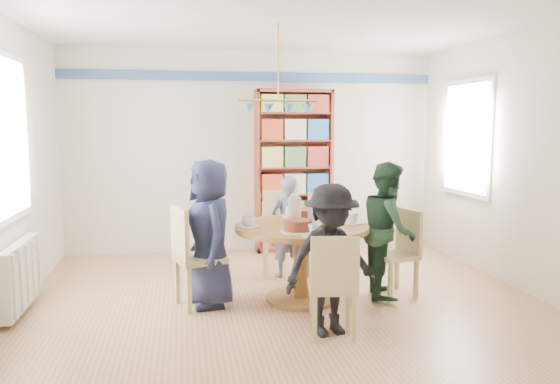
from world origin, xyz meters
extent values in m
plane|color=tan|center=(0.00, 0.00, 0.00)|extent=(5.00, 5.00, 0.00)
plane|color=white|center=(0.00, 0.00, 2.70)|extent=(5.00, 5.00, 0.00)
plane|color=beige|center=(0.00, 2.50, 1.35)|extent=(5.00, 0.00, 5.00)
plane|color=beige|center=(0.00, -2.50, 1.35)|extent=(5.00, 0.00, 5.00)
plane|color=beige|center=(2.50, 0.00, 1.35)|extent=(0.00, 5.00, 5.00)
cube|color=#2D4C7D|center=(0.00, 2.48, 2.35)|extent=(5.00, 0.02, 0.12)
cube|color=white|center=(-2.48, 0.30, 1.60)|extent=(0.03, 1.32, 1.52)
cube|color=white|center=(-2.46, 0.30, 1.60)|extent=(0.01, 1.20, 1.40)
cube|color=white|center=(2.48, 1.30, 1.55)|extent=(0.03, 1.12, 1.42)
cube|color=white|center=(2.46, 1.30, 1.55)|extent=(0.01, 1.00, 1.30)
cylinder|color=gold|center=(0.00, 0.50, 2.33)|extent=(0.01, 0.01, 0.75)
cylinder|color=gold|center=(0.00, 0.50, 1.95)|extent=(0.80, 0.02, 0.02)
cone|color=#4487BF|center=(-0.30, 0.50, 1.87)|extent=(0.11, 0.11, 0.10)
cone|color=#4487BF|center=(-0.10, 0.50, 1.87)|extent=(0.11, 0.11, 0.10)
cone|color=#4487BF|center=(0.10, 0.50, 1.87)|extent=(0.11, 0.11, 0.10)
cone|color=#4487BF|center=(0.30, 0.50, 1.87)|extent=(0.11, 0.11, 0.10)
cube|color=silver|center=(-2.42, 0.30, 0.35)|extent=(0.10, 1.00, 0.60)
cube|color=silver|center=(-2.36, -0.10, 0.35)|extent=(0.02, 0.06, 0.56)
cube|color=silver|center=(-2.36, 0.10, 0.35)|extent=(0.02, 0.06, 0.56)
cube|color=silver|center=(-2.36, 0.30, 0.35)|extent=(0.02, 0.06, 0.56)
cube|color=silver|center=(-2.36, 0.50, 0.35)|extent=(0.02, 0.06, 0.56)
cube|color=silver|center=(-2.36, 0.70, 0.35)|extent=(0.02, 0.06, 0.56)
cylinder|color=olive|center=(0.18, 0.19, 0.72)|extent=(1.30, 1.30, 0.05)
cylinder|color=olive|center=(0.18, 0.19, 0.35)|extent=(0.16, 0.16, 0.70)
cylinder|color=olive|center=(0.18, 0.19, 0.02)|extent=(0.70, 0.70, 0.04)
cube|color=#D9C085|center=(-0.80, 0.21, 0.45)|extent=(0.53, 0.53, 0.05)
cube|color=#D9C085|center=(-0.99, 0.15, 0.71)|extent=(0.17, 0.42, 0.51)
cube|color=#D9C085|center=(-0.59, 0.10, 0.22)|extent=(0.05, 0.05, 0.43)
cube|color=#D9C085|center=(-0.69, 0.43, 0.22)|extent=(0.05, 0.05, 0.43)
cube|color=#D9C085|center=(-0.91, -0.01, 0.22)|extent=(0.05, 0.05, 0.43)
cube|color=#D9C085|center=(-1.02, 0.32, 0.22)|extent=(0.05, 0.05, 0.43)
cube|color=#D9C085|center=(1.12, 0.18, 0.41)|extent=(0.47, 0.47, 0.05)
cube|color=#D9C085|center=(1.29, 0.22, 0.64)|extent=(0.13, 0.38, 0.46)
cube|color=#D9C085|center=(0.93, 0.29, 0.20)|extent=(0.04, 0.04, 0.39)
cube|color=#D9C085|center=(1.01, -0.01, 0.20)|extent=(0.04, 0.04, 0.39)
cube|color=#D9C085|center=(1.23, 0.37, 0.20)|extent=(0.04, 0.04, 0.39)
cube|color=#D9C085|center=(1.31, 0.07, 0.20)|extent=(0.04, 0.04, 0.39)
cube|color=#D9C085|center=(0.14, 1.14, 0.45)|extent=(0.50, 0.50, 0.05)
cube|color=#D9C085|center=(0.18, 1.33, 0.70)|extent=(0.42, 0.12, 0.50)
cube|color=#D9C085|center=(-0.06, 1.00, 0.22)|extent=(0.05, 0.05, 0.43)
cube|color=#D9C085|center=(0.27, 0.94, 0.22)|extent=(0.05, 0.05, 0.43)
cube|color=#D9C085|center=(0.00, 1.34, 0.22)|extent=(0.05, 0.05, 0.43)
cube|color=#D9C085|center=(0.34, 1.27, 0.22)|extent=(0.05, 0.05, 0.43)
cube|color=#D9C085|center=(0.23, -0.73, 0.41)|extent=(0.44, 0.44, 0.05)
cube|color=#D9C085|center=(0.20, -0.90, 0.63)|extent=(0.38, 0.10, 0.45)
cube|color=#D9C085|center=(0.41, -0.60, 0.19)|extent=(0.04, 0.04, 0.39)
cube|color=#D9C085|center=(0.10, -0.55, 0.19)|extent=(0.04, 0.04, 0.39)
cube|color=#D9C085|center=(0.36, -0.91, 0.19)|extent=(0.04, 0.04, 0.39)
cube|color=#D9C085|center=(0.05, -0.86, 0.19)|extent=(0.04, 0.04, 0.39)
imported|color=#1B213D|center=(-0.71, 0.21, 0.70)|extent=(0.57, 0.76, 1.39)
imported|color=#1B3624|center=(1.06, 0.20, 0.68)|extent=(0.66, 0.76, 1.35)
imported|color=gray|center=(0.20, 1.07, 0.57)|extent=(0.48, 0.38, 1.15)
imported|color=black|center=(0.22, -0.70, 0.62)|extent=(0.88, 0.62, 1.24)
cube|color=brown|center=(0.04, 2.34, 1.09)|extent=(0.04, 0.31, 2.18)
cube|color=brown|center=(1.03, 2.34, 1.09)|extent=(0.04, 0.31, 2.18)
cube|color=brown|center=(0.53, 2.34, 2.16)|extent=(1.04, 0.31, 0.04)
cube|color=brown|center=(0.53, 2.34, 0.03)|extent=(1.04, 0.31, 0.06)
cube|color=brown|center=(0.53, 2.49, 1.09)|extent=(1.04, 0.02, 2.18)
cube|color=brown|center=(0.53, 2.34, 0.41)|extent=(0.98, 0.29, 0.03)
cube|color=brown|center=(0.53, 2.34, 0.78)|extent=(0.98, 0.29, 0.03)
cube|color=brown|center=(0.53, 2.34, 1.14)|extent=(0.98, 0.29, 0.03)
cube|color=brown|center=(0.53, 2.34, 1.50)|extent=(0.98, 0.29, 0.03)
cube|color=brown|center=(0.53, 2.34, 1.87)|extent=(0.98, 0.29, 0.03)
cube|color=#A9381A|center=(0.22, 2.32, 0.20)|extent=(0.29, 0.23, 0.27)
cube|color=silver|center=(0.53, 2.32, 0.20)|extent=(0.29, 0.23, 0.27)
cube|color=#295D98|center=(0.84, 2.32, 0.20)|extent=(0.29, 0.23, 0.27)
cube|color=#D4D555|center=(0.22, 2.32, 0.56)|extent=(0.29, 0.23, 0.27)
cube|color=#49713E|center=(0.53, 2.32, 0.56)|extent=(0.29, 0.23, 0.27)
cube|color=maroon|center=(0.84, 2.32, 0.56)|extent=(0.29, 0.23, 0.27)
cube|color=#A9381A|center=(0.22, 2.32, 0.93)|extent=(0.29, 0.23, 0.27)
cube|color=silver|center=(0.53, 2.32, 0.93)|extent=(0.29, 0.23, 0.27)
cube|color=#295D98|center=(0.84, 2.32, 0.93)|extent=(0.29, 0.23, 0.27)
cube|color=#D4D555|center=(0.22, 2.32, 1.29)|extent=(0.29, 0.23, 0.27)
cube|color=#49713E|center=(0.53, 2.32, 1.29)|extent=(0.29, 0.23, 0.27)
cube|color=maroon|center=(0.84, 2.32, 1.29)|extent=(0.29, 0.23, 0.27)
cube|color=#A9381A|center=(0.22, 2.32, 1.65)|extent=(0.29, 0.23, 0.27)
cube|color=silver|center=(0.53, 2.32, 1.65)|extent=(0.29, 0.23, 0.27)
cube|color=#295D98|center=(0.84, 2.32, 1.65)|extent=(0.29, 0.23, 0.27)
cube|color=#D4D555|center=(0.22, 2.32, 1.99)|extent=(0.29, 0.23, 0.23)
cube|color=#49713E|center=(0.53, 2.32, 1.99)|extent=(0.29, 0.23, 0.23)
cube|color=maroon|center=(0.84, 2.32, 1.99)|extent=(0.29, 0.23, 0.23)
cylinder|color=white|center=(0.12, 0.28, 0.88)|extent=(0.13, 0.13, 0.26)
sphere|color=white|center=(0.12, 0.28, 1.01)|extent=(0.10, 0.10, 0.10)
cylinder|color=silver|center=(0.30, 0.32, 0.90)|extent=(0.07, 0.07, 0.30)
cylinder|color=#4487BF|center=(0.30, 0.32, 1.06)|extent=(0.03, 0.03, 0.03)
cylinder|color=white|center=(0.23, 0.49, 0.76)|extent=(0.32, 0.32, 0.01)
cylinder|color=maroon|center=(0.23, 0.49, 0.81)|extent=(0.26, 0.26, 0.10)
cylinder|color=white|center=(0.07, -0.13, 0.76)|extent=(0.32, 0.32, 0.01)
cylinder|color=maroon|center=(0.07, -0.13, 0.81)|extent=(0.26, 0.26, 0.10)
cylinder|color=white|center=(-0.34, 0.19, 0.76)|extent=(0.21, 0.21, 0.01)
imported|color=white|center=(-0.34, 0.19, 0.80)|extent=(0.13, 0.13, 0.10)
cylinder|color=white|center=(0.69, 0.19, 0.76)|extent=(0.21, 0.21, 0.01)
imported|color=white|center=(0.69, 0.19, 0.80)|extent=(0.11, 0.11, 0.10)
cylinder|color=white|center=(0.18, 0.70, 0.76)|extent=(0.21, 0.21, 0.01)
imported|color=white|center=(0.18, 0.70, 0.80)|extent=(0.13, 0.13, 0.10)
cylinder|color=white|center=(0.18, -0.32, 0.76)|extent=(0.21, 0.21, 0.01)
imported|color=white|center=(0.18, -0.32, 0.80)|extent=(0.11, 0.11, 0.10)
camera|label=1|loc=(-0.94, -4.88, 1.71)|focal=35.00mm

